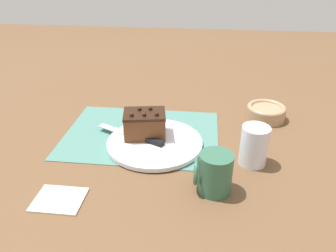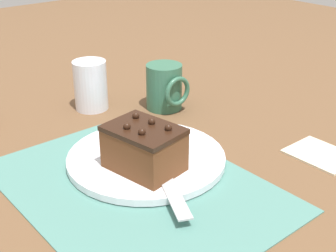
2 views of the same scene
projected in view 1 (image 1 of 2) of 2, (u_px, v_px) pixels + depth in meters
The scene contains 9 objects.
ground_plane at pixel (142, 134), 0.99m from camera, with size 3.00×3.00×0.00m, color brown.
placemat_woven at pixel (142, 134), 0.99m from camera, with size 0.46×0.34×0.00m, color slate.
cake_plate at pixel (155, 143), 0.93m from camera, with size 0.27×0.27×0.01m.
chocolate_cake at pixel (145, 124), 0.94m from camera, with size 0.13×0.11×0.08m.
serving_knife at pixel (141, 137), 0.94m from camera, with size 0.22×0.12×0.01m.
drinking_glass at pixel (254, 146), 0.84m from camera, with size 0.07×0.07×0.11m.
small_bowl at pixel (266, 112), 1.08m from camera, with size 0.13×0.13×0.05m.
coffee_mug at pixel (214, 173), 0.74m from camera, with size 0.09×0.08×0.10m.
folded_napkin at pixel (59, 199), 0.73m from camera, with size 0.11×0.09×0.01m, color beige.
Camera 1 is at (-0.18, 0.85, 0.50)m, focal length 35.00 mm.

